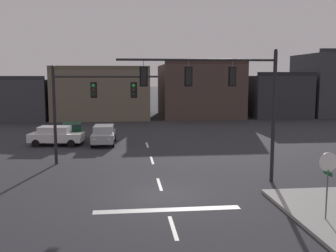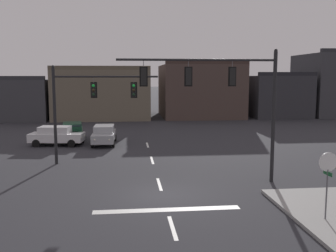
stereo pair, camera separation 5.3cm
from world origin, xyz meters
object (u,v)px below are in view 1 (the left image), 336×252
Objects in this scene: signal_mast_near_side at (225,90)px; signal_mast_far_side at (85,99)px; car_lot_nearside at (56,135)px; car_lot_farside at (104,134)px; car_lot_middle at (72,131)px; stop_sign at (328,170)px.

signal_mast_far_side is (-7.85, 5.37, -0.76)m from signal_mast_near_side.
signal_mast_near_side reaches higher than signal_mast_far_side.
signal_mast_far_side is 8.67m from car_lot_nearside.
car_lot_farside is (-7.12, 12.82, -4.16)m from signal_mast_near_side.
car_lot_nearside is at bearing -111.80° from car_lot_middle.
car_lot_middle is (0.99, 2.47, 0.00)m from car_lot_nearside.
car_lot_nearside and car_lot_middle have the same top height.
signal_mast_near_side is 7.19m from stop_sign.
signal_mast_far_side is 8.22m from car_lot_farside.
car_lot_farside is at bearing 119.06° from signal_mast_near_side.
signal_mast_far_side reaches higher than car_lot_nearside.
signal_mast_near_side is 9.54m from signal_mast_far_side.
stop_sign is (2.59, -6.05, -2.88)m from signal_mast_near_side.
car_lot_nearside is 1.00× the size of car_lot_middle.
car_lot_farside is (-9.72, 18.88, -1.29)m from stop_sign.
stop_sign is at bearing -47.58° from signal_mast_far_side.
signal_mast_near_side is at bearing -34.38° from signal_mast_far_side.
signal_mast_near_side is 3.00× the size of stop_sign.
signal_mast_far_side is 2.40× the size of stop_sign.
signal_mast_near_side reaches higher than car_lot_farside.
stop_sign is at bearing -62.77° from car_lot_farside.
car_lot_nearside is 3.95m from car_lot_farside.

